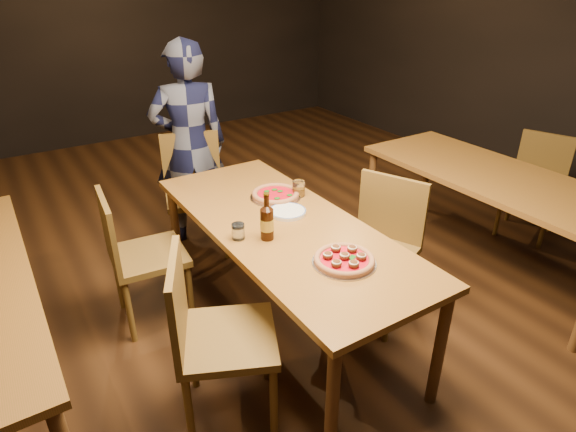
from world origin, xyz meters
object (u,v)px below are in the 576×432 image
chair_main_sw (149,254)px  beer_bottle (267,223)px  table_right (496,184)px  amber_glass (299,188)px  chair_nbr_right (533,186)px  water_glass (238,231)px  chair_end (196,195)px  chair_main_nw (228,337)px  pizza_margherita (275,194)px  plate_stack (288,212)px  diner (190,145)px  chair_main_e (375,252)px  pizza_meatball (344,259)px  table_main (283,234)px

chair_main_sw → beer_bottle: 0.89m
table_right → amber_glass: amber_glass is taller
chair_nbr_right → water_glass: chair_nbr_right is taller
chair_end → water_glass: chair_end is taller
chair_main_sw → chair_end: size_ratio=0.97×
table_right → beer_bottle: 1.88m
beer_bottle → amber_glass: 0.60m
chair_main_nw → chair_end: chair_main_nw is taller
chair_main_nw → pizza_margherita: chair_main_nw is taller
water_glass → chair_main_nw: bearing=-124.7°
chair_end → table_right: bearing=-20.8°
chair_nbr_right → amber_glass: size_ratio=8.86×
table_right → plate_stack: size_ratio=8.92×
diner → chair_main_e: bearing=124.3°
chair_end → water_glass: (-0.23, -1.21, 0.31)m
chair_main_sw → water_glass: size_ratio=10.67×
beer_bottle → chair_main_nw: bearing=-141.9°
chair_end → pizza_margherita: chair_end is taller
chair_main_e → water_glass: (-0.85, 0.19, 0.31)m
table_right → chair_main_e: 1.16m
chair_end → pizza_meatball: bearing=-69.4°
chair_nbr_right → beer_bottle: bearing=-108.9°
beer_bottle → table_right: bearing=-3.0°
chair_main_e → plate_stack: (-0.46, 0.30, 0.28)m
water_glass → chair_end: bearing=79.0°
table_main → pizza_meatball: pizza_meatball is taller
chair_main_e → chair_main_sw: bearing=-145.5°
chair_main_e → pizza_meatball: bearing=-82.3°
table_right → chair_main_sw: 2.48m
table_right → beer_bottle: (-1.87, 0.10, 0.17)m
diner → beer_bottle: bearing=99.2°
chair_end → pizza_meatball: 1.74m
table_right → chair_end: (-1.77, 1.39, -0.19)m
plate_stack → chair_main_nw: bearing=-142.1°
plate_stack → water_glass: size_ratio=2.53×
chair_end → beer_bottle: 1.35m
table_main → amber_glass: 0.42m
table_main → beer_bottle: bearing=-148.7°
chair_nbr_right → amber_glass: chair_nbr_right is taller
chair_end → pizza_margherita: bearing=-58.6°
plate_stack → diner: diner is taller
chair_main_e → pizza_margherita: bearing=-166.7°
table_main → water_glass: bearing=-176.9°
pizza_margherita → chair_main_e: bearing=-53.2°
table_right → amber_glass: (-1.41, 0.48, 0.12)m
beer_bottle → diner: size_ratio=0.16×
table_main → chair_main_nw: size_ratio=2.03×
chair_main_sw → chair_main_e: size_ratio=0.98×
diner → chair_nbr_right: bearing=164.0°
table_right → diner: diner is taller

